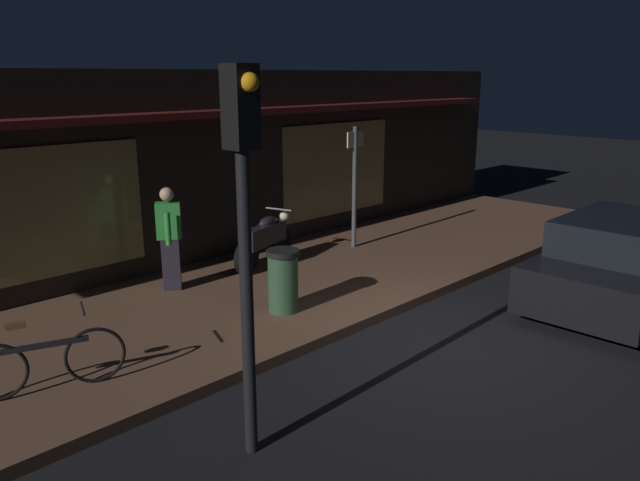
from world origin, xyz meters
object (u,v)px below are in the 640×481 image
Objects in this scene: trash_bin at (283,280)px; traffic_light_pole at (244,199)px; motorcycle at (265,239)px; parked_car_near at (624,262)px; person_photographer at (169,237)px; sign_post at (355,180)px; bicycle_parked at (46,362)px.

traffic_light_pole is at bearing -137.02° from trash_bin.
parked_car_near is at bearing -60.58° from motorcycle.
person_photographer reaches higher than trash_bin.
sign_post is (3.97, -0.37, 0.48)m from person_photographer.
sign_post is at bearing 99.88° from parked_car_near.
parked_car_near is (6.57, -1.03, -1.77)m from traffic_light_pole.
sign_post reaches higher than motorcycle.
motorcycle is 0.40× the size of parked_car_near.
parked_car_near is at bearing -47.40° from person_photographer.
bicycle_parked is at bearing 114.30° from traffic_light_pole.
motorcycle is 0.99× the size of person_photographer.
person_photographer is 4.02m from sign_post.
traffic_light_pole is 6.88m from parked_car_near.
person_photographer is at bearing 178.00° from motorcycle.
person_photographer reaches higher than bicycle_parked.
trash_bin is 5.30m from parked_car_near.
traffic_light_pole reaches higher than trash_bin.
bicycle_parked is 0.44× the size of traffic_light_pole.
parked_car_near is (4.82, -5.24, -0.32)m from person_photographer.
traffic_light_pole is (-5.72, -3.84, 0.97)m from sign_post.
trash_bin is 0.22× the size of parked_car_near.
trash_bin is 3.76m from traffic_light_pole.
trash_bin is at bearing -0.40° from bicycle_parked.
motorcycle is 1.79× the size of trash_bin.
person_photographer is 1.80× the size of trash_bin.
traffic_light_pole is at bearing -131.40° from motorcycle.
bicycle_parked is at bearing 156.60° from parked_car_near.
person_photographer is at bearing 35.24° from bicycle_parked.
parked_car_near is at bearing -80.12° from sign_post.
trash_bin is at bearing -123.36° from motorcycle.
trash_bin is at bearing 42.98° from traffic_light_pole.
bicycle_parked is 1.69× the size of trash_bin.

